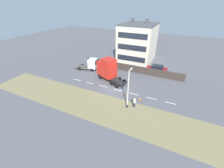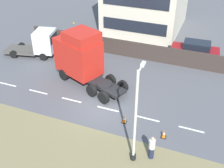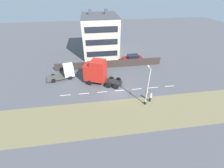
{
  "view_description": "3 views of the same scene",
  "coord_description": "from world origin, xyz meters",
  "px_view_note": "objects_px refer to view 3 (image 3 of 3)",
  "views": [
    {
      "loc": [
        -22.46,
        -10.21,
        15.16
      ],
      "look_at": [
        -2.14,
        -0.44,
        2.36
      ],
      "focal_mm": 24.0,
      "sensor_mm": 36.0,
      "label": 1
    },
    {
      "loc": [
        -15.94,
        -7.32,
        13.56
      ],
      "look_at": [
        0.55,
        -0.82,
        2.02
      ],
      "focal_mm": 45.0,
      "sensor_mm": 36.0,
      "label": 2
    },
    {
      "loc": [
        -21.25,
        3.75,
        16.36
      ],
      "look_at": [
        -1.7,
        0.95,
        2.75
      ],
      "focal_mm": 24.0,
      "sensor_mm": 36.0,
      "label": 3
    }
  ],
  "objects_px": {
    "parked_car": "(132,59)",
    "traffic_cone_lead": "(130,92)",
    "flatbed_truck": "(67,71)",
    "traffic_cone_trailing": "(148,92)",
    "lamp_post": "(147,89)",
    "pedestrian": "(150,97)",
    "lorry_cab": "(97,72)"
  },
  "relations": [
    {
      "from": "parked_car",
      "to": "traffic_cone_lead",
      "type": "distance_m",
      "value": 12.32
    },
    {
      "from": "flatbed_truck",
      "to": "parked_car",
      "type": "xyz_separation_m",
      "value": [
        4.89,
        -14.83,
        -0.5
      ]
    },
    {
      "from": "traffic_cone_lead",
      "to": "traffic_cone_trailing",
      "type": "height_order",
      "value": "same"
    },
    {
      "from": "flatbed_truck",
      "to": "traffic_cone_trailing",
      "type": "relative_size",
      "value": 9.81
    },
    {
      "from": "lamp_post",
      "to": "pedestrian",
      "type": "distance_m",
      "value": 2.35
    },
    {
      "from": "flatbed_truck",
      "to": "traffic_cone_lead",
      "type": "relative_size",
      "value": 9.81
    },
    {
      "from": "parked_car",
      "to": "lorry_cab",
      "type": "bearing_deg",
      "value": 127.48
    },
    {
      "from": "lorry_cab",
      "to": "parked_car",
      "type": "bearing_deg",
      "value": -26.92
    },
    {
      "from": "parked_car",
      "to": "traffic_cone_trailing",
      "type": "bearing_deg",
      "value": 175.13
    },
    {
      "from": "flatbed_truck",
      "to": "lamp_post",
      "type": "relative_size",
      "value": 0.88
    },
    {
      "from": "flatbed_truck",
      "to": "lamp_post",
      "type": "height_order",
      "value": "lamp_post"
    },
    {
      "from": "traffic_cone_lead",
      "to": "pedestrian",
      "type": "bearing_deg",
      "value": -133.62
    },
    {
      "from": "lamp_post",
      "to": "traffic_cone_lead",
      "type": "bearing_deg",
      "value": 29.17
    },
    {
      "from": "lorry_cab",
      "to": "traffic_cone_trailing",
      "type": "xyz_separation_m",
      "value": [
        -4.64,
        -8.55,
        -2.08
      ]
    },
    {
      "from": "lorry_cab",
      "to": "traffic_cone_trailing",
      "type": "distance_m",
      "value": 9.95
    },
    {
      "from": "lorry_cab",
      "to": "flatbed_truck",
      "type": "relative_size",
      "value": 1.27
    },
    {
      "from": "lorry_cab",
      "to": "lamp_post",
      "type": "bearing_deg",
      "value": -112.6
    },
    {
      "from": "flatbed_truck",
      "to": "traffic_cone_lead",
      "type": "xyz_separation_m",
      "value": [
        -6.93,
        -11.44,
        -1.17
      ]
    },
    {
      "from": "lorry_cab",
      "to": "lamp_post",
      "type": "xyz_separation_m",
      "value": [
        -7.2,
        -7.21,
        0.57
      ]
    },
    {
      "from": "traffic_cone_trailing",
      "to": "parked_car",
      "type": "bearing_deg",
      "value": -1.66
    },
    {
      "from": "traffic_cone_trailing",
      "to": "pedestrian",
      "type": "bearing_deg",
      "value": 170.66
    },
    {
      "from": "pedestrian",
      "to": "traffic_cone_trailing",
      "type": "xyz_separation_m",
      "value": [
        2.09,
        -0.34,
        -0.57
      ]
    },
    {
      "from": "parked_car",
      "to": "pedestrian",
      "type": "height_order",
      "value": "parked_car"
    },
    {
      "from": "pedestrian",
      "to": "lamp_post",
      "type": "bearing_deg",
      "value": 115.04
    },
    {
      "from": "pedestrian",
      "to": "traffic_cone_lead",
      "type": "relative_size",
      "value": 2.99
    },
    {
      "from": "traffic_cone_trailing",
      "to": "traffic_cone_lead",
      "type": "bearing_deg",
      "value": 81.06
    },
    {
      "from": "lorry_cab",
      "to": "pedestrian",
      "type": "distance_m",
      "value": 10.72
    },
    {
      "from": "lamp_post",
      "to": "traffic_cone_trailing",
      "type": "relative_size",
      "value": 11.11
    },
    {
      "from": "flatbed_truck",
      "to": "traffic_cone_lead",
      "type": "distance_m",
      "value": 13.43
    },
    {
      "from": "pedestrian",
      "to": "traffic_cone_trailing",
      "type": "relative_size",
      "value": 2.99
    },
    {
      "from": "pedestrian",
      "to": "traffic_cone_lead",
      "type": "xyz_separation_m",
      "value": [
        2.57,
        2.69,
        -0.57
      ]
    },
    {
      "from": "lorry_cab",
      "to": "parked_car",
      "type": "xyz_separation_m",
      "value": [
        7.66,
        -8.91,
        -1.41
      ]
    }
  ]
}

